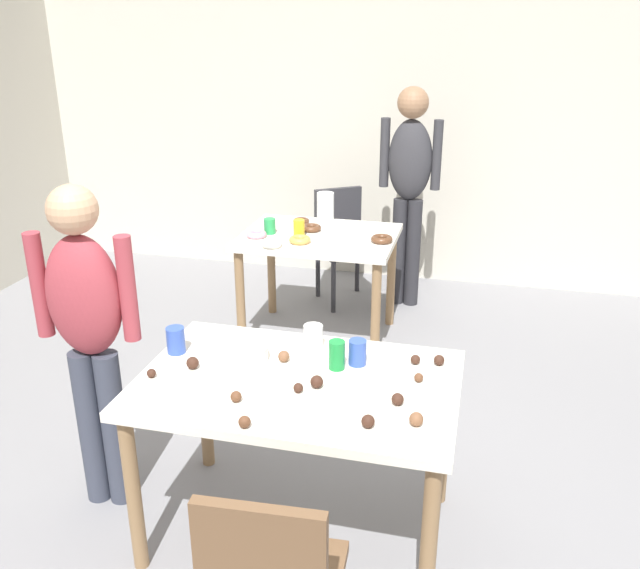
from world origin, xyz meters
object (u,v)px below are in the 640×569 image
object	(u,v)px
pitcher_far	(325,207)
person_adult_far	(409,177)
chair_far_table	(343,238)
dining_table_near	(298,400)
person_girl_near	(88,324)
dining_table_far	(319,250)
soda_can	(337,355)
mixing_bowl	(244,353)

from	to	relation	value
pitcher_far	person_adult_far	bearing A→B (deg)	39.05
chair_far_table	person_adult_far	xyz separation A→B (m)	(0.49, 0.01, 0.50)
dining_table_near	person_girl_near	world-z (taller)	person_girl_near
dining_table_near	chair_far_table	size ratio (longest dim) A/B	1.46
dining_table_far	chair_far_table	size ratio (longest dim) A/B	1.17
dining_table_far	person_adult_far	distance (m)	0.97
person_girl_near	soda_can	bearing A→B (deg)	6.94
dining_table_near	soda_can	size ratio (longest dim) A/B	10.39
dining_table_near	person_adult_far	distance (m)	2.67
mixing_bowl	soda_can	bearing A→B (deg)	4.01
person_girl_near	soda_can	size ratio (longest dim) A/B	12.19
dining_table_near	pitcher_far	distance (m)	2.27
dining_table_near	dining_table_far	xyz separation A→B (m)	(-0.39, 1.90, -0.02)
dining_table_near	person_adult_far	xyz separation A→B (m)	(0.11, 2.65, 0.34)
person_girl_near	mixing_bowl	size ratio (longest dim) A/B	7.30
mixing_bowl	pitcher_far	xyz separation A→B (m)	(-0.16, 2.12, 0.07)
dining_table_far	person_girl_near	xyz separation A→B (m)	(-0.53, -1.90, 0.25)
chair_far_table	person_adult_far	size ratio (longest dim) A/B	0.53
dining_table_near	soda_can	distance (m)	0.24
mixing_bowl	soda_can	world-z (taller)	soda_can
chair_far_table	mixing_bowl	distance (m)	2.55
dining_table_far	mixing_bowl	size ratio (longest dim) A/B	4.99
dining_table_near	pitcher_far	size ratio (longest dim) A/B	6.21
chair_far_table	person_adult_far	world-z (taller)	person_adult_far
dining_table_far	pitcher_far	world-z (taller)	pitcher_far
person_adult_far	dining_table_far	bearing A→B (deg)	-123.64
dining_table_far	person_girl_near	distance (m)	1.99
person_adult_far	person_girl_near	bearing A→B (deg)	-111.14
dining_table_far	dining_table_near	bearing A→B (deg)	-78.45
soda_can	pitcher_far	size ratio (longest dim) A/B	0.60
person_adult_far	mixing_bowl	bearing A→B (deg)	-98.32
dining_table_far	pitcher_far	distance (m)	0.38
person_adult_far	mixing_bowl	size ratio (longest dim) A/B	8.08
person_adult_far	soda_can	xyz separation A→B (m)	(0.02, -2.52, -0.19)
dining_table_far	chair_far_table	world-z (taller)	chair_far_table
person_adult_far	mixing_bowl	distance (m)	2.58
dining_table_far	chair_far_table	distance (m)	0.75
dining_table_near	pitcher_far	xyz separation A→B (m)	(-0.42, 2.22, 0.20)
person_girl_near	mixing_bowl	bearing A→B (deg)	8.69
person_girl_near	pitcher_far	bearing A→B (deg)	77.46
chair_far_table	soda_can	bearing A→B (deg)	-78.43
person_girl_near	person_adult_far	distance (m)	2.84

